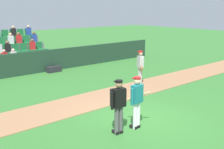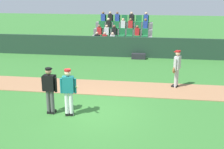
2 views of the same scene
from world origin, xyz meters
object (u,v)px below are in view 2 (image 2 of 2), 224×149
(umpire_home_plate, at_px, (50,88))
(equipment_bag, at_px, (139,56))
(runner_grey_jersey, at_px, (177,68))
(batter_teal_jersey, at_px, (69,91))

(umpire_home_plate, distance_m, equipment_bag, 9.49)
(umpire_home_plate, relative_size, equipment_bag, 1.96)
(runner_grey_jersey, distance_m, equipment_bag, 5.85)
(batter_teal_jersey, distance_m, equipment_bag, 9.39)
(batter_teal_jersey, bearing_deg, umpire_home_plate, 173.08)
(umpire_home_plate, bearing_deg, runner_grey_jersey, 37.38)
(batter_teal_jersey, bearing_deg, equipment_bag, 77.73)
(runner_grey_jersey, relative_size, equipment_bag, 1.96)
(umpire_home_plate, bearing_deg, equipment_bag, 73.29)
(batter_teal_jersey, height_order, umpire_home_plate, same)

